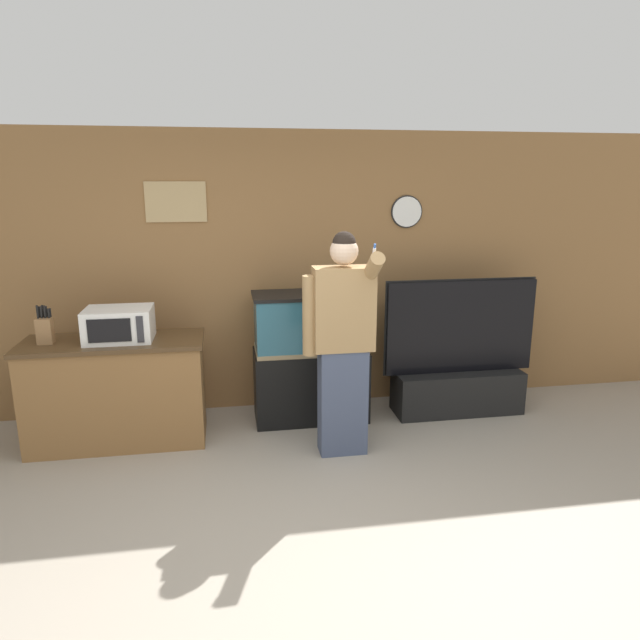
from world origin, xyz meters
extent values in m
plane|color=gray|center=(0.00, 0.00, 0.00)|extent=(18.00, 18.00, 0.00)
cube|color=olive|center=(0.00, 2.43, 1.30)|extent=(10.00, 0.06, 2.60)
cube|color=tan|center=(-0.80, 2.40, 1.97)|extent=(0.53, 0.02, 0.35)
cylinder|color=white|center=(1.32, 2.39, 1.86)|extent=(0.28, 0.03, 0.28)
cylinder|color=black|center=(1.32, 2.39, 1.86)|extent=(0.30, 0.01, 0.30)
cube|color=brown|center=(-1.33, 1.80, 0.43)|extent=(1.41, 0.56, 0.85)
cube|color=#48321C|center=(-1.33, 1.80, 0.87)|extent=(1.45, 0.60, 0.03)
cube|color=white|center=(-1.26, 1.80, 1.02)|extent=(0.53, 0.38, 0.27)
cube|color=black|center=(-1.30, 1.60, 1.02)|extent=(0.33, 0.01, 0.19)
cube|color=#2D2D33|center=(-1.07, 1.60, 1.02)|extent=(0.05, 0.01, 0.21)
cube|color=olive|center=(-1.83, 1.79, 0.99)|extent=(0.12, 0.10, 0.21)
cylinder|color=black|center=(-1.87, 1.80, 1.15)|extent=(0.02, 0.02, 0.10)
cylinder|color=black|center=(-1.84, 1.80, 1.14)|extent=(0.02, 0.02, 0.10)
cylinder|color=black|center=(-1.81, 1.80, 1.15)|extent=(0.02, 0.02, 0.10)
cylinder|color=black|center=(-1.79, 1.80, 1.13)|extent=(0.02, 0.02, 0.08)
cylinder|color=black|center=(-1.87, 1.84, 1.14)|extent=(0.02, 0.02, 0.09)
cylinder|color=black|center=(-1.84, 1.84, 1.14)|extent=(0.02, 0.02, 0.10)
cylinder|color=black|center=(-1.81, 1.84, 1.14)|extent=(0.02, 0.02, 0.09)
cylinder|color=black|center=(-1.79, 1.84, 1.13)|extent=(0.02, 0.02, 0.07)
cube|color=black|center=(0.34, 2.02, 0.33)|extent=(1.02, 0.48, 0.65)
cube|color=#937F5B|center=(0.34, 2.02, 0.67)|extent=(0.99, 0.46, 0.04)
cube|color=#285B70|center=(0.34, 2.02, 0.92)|extent=(0.98, 0.46, 0.51)
cube|color=black|center=(0.34, 2.02, 1.17)|extent=(1.02, 0.48, 0.03)
cube|color=black|center=(1.73, 1.94, 0.20)|extent=(1.20, 0.40, 0.40)
cube|color=black|center=(1.73, 1.94, 0.83)|extent=(1.42, 0.05, 0.86)
cube|color=black|center=(1.73, 1.97, 0.83)|extent=(1.45, 0.01, 0.89)
cube|color=#424C66|center=(0.49, 1.31, 0.43)|extent=(0.38, 0.21, 0.87)
cube|color=#A37F51|center=(0.49, 1.31, 1.19)|extent=(0.47, 0.23, 0.65)
sphere|color=beige|center=(0.49, 1.31, 1.64)|extent=(0.22, 0.22, 0.22)
sphere|color=black|center=(0.49, 1.31, 1.70)|extent=(0.18, 0.18, 0.18)
cylinder|color=#A37F51|center=(0.23, 1.31, 1.15)|extent=(0.12, 0.12, 0.62)
cylinder|color=#A37F51|center=(0.68, 1.17, 1.52)|extent=(0.11, 0.34, 0.29)
cylinder|color=white|center=(0.68, 1.15, 1.62)|extent=(0.02, 0.06, 0.11)
cylinder|color=#2856B2|center=(0.68, 1.13, 1.68)|extent=(0.02, 0.03, 0.05)
camera|label=1|loc=(-0.40, -2.87, 2.16)|focal=32.00mm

